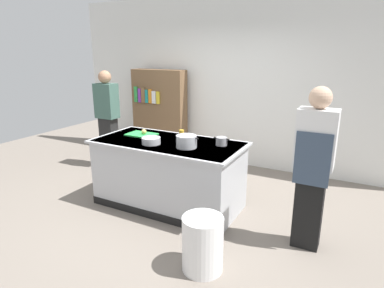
{
  "coord_description": "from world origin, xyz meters",
  "views": [
    {
      "loc": [
        2.18,
        -3.44,
        2.04
      ],
      "look_at": [
        0.25,
        0.2,
        0.85
      ],
      "focal_mm": 30.28,
      "sensor_mm": 36.0,
      "label": 1
    }
  ],
  "objects": [
    {
      "name": "trash_bin",
      "position": [
        1.01,
        -1.02,
        0.28
      ],
      "size": [
        0.39,
        0.39,
        0.55
      ],
      "primitive_type": "cylinder",
      "color": "white",
      "rests_on": "ground_plane"
    },
    {
      "name": "bookshelf",
      "position": [
        -1.32,
        1.8,
        0.85
      ],
      "size": [
        1.1,
        0.31,
        1.7
      ],
      "color": "brown",
      "rests_on": "ground_plane"
    },
    {
      "name": "counter_island",
      "position": [
        0.0,
        -0.0,
        0.47
      ],
      "size": [
        1.98,
        0.98,
        0.9
      ],
      "color": "#B7BABF",
      "rests_on": "ground_plane"
    },
    {
      "name": "person_chef",
      "position": [
        1.82,
        -0.13,
        0.91
      ],
      "size": [
        0.38,
        0.25,
        1.72
      ],
      "rotation": [
        0.0,
        0.0,
        1.38
      ],
      "color": "black",
      "rests_on": "ground_plane"
    },
    {
      "name": "onion",
      "position": [
        -0.46,
        0.11,
        0.96
      ],
      "size": [
        0.07,
        0.07,
        0.07
      ],
      "primitive_type": "sphere",
      "color": "tan",
      "rests_on": "cutting_board"
    },
    {
      "name": "person_guest",
      "position": [
        -1.77,
        0.83,
        0.91
      ],
      "size": [
        0.38,
        0.24,
        1.72
      ],
      "rotation": [
        0.0,
        0.0,
        -1.43
      ],
      "color": "black",
      "rests_on": "ground_plane"
    },
    {
      "name": "sauce_pan",
      "position": [
        0.68,
        0.17,
        0.95
      ],
      "size": [
        0.21,
        0.14,
        0.1
      ],
      "color": "#99999E",
      "rests_on": "counter_island"
    },
    {
      "name": "mixing_bowl",
      "position": [
        -0.13,
        -0.19,
        0.94
      ],
      "size": [
        0.24,
        0.24,
        0.08
      ],
      "primitive_type": "cylinder",
      "color": "#B7BABF",
      "rests_on": "counter_island"
    },
    {
      "name": "stock_pot",
      "position": [
        0.34,
        -0.12,
        0.98
      ],
      "size": [
        0.32,
        0.25,
        0.15
      ],
      "color": "#B7BABF",
      "rests_on": "counter_island"
    },
    {
      "name": "back_wall",
      "position": [
        0.0,
        2.1,
        1.5
      ],
      "size": [
        6.4,
        0.12,
        3.0
      ],
      "primitive_type": "cube",
      "color": "white",
      "rests_on": "ground_plane"
    },
    {
      "name": "ground_plane",
      "position": [
        0.0,
        0.0,
        0.0
      ],
      "size": [
        10.0,
        10.0,
        0.0
      ],
      "primitive_type": "plane",
      "color": "slate"
    },
    {
      "name": "cutting_board",
      "position": [
        -0.5,
        0.11,
        0.91
      ],
      "size": [
        0.4,
        0.28,
        0.02
      ],
      "primitive_type": "cube",
      "color": "green",
      "rests_on": "counter_island"
    },
    {
      "name": "juice_cup",
      "position": [
        0.04,
        0.29,
        0.95
      ],
      "size": [
        0.07,
        0.07,
        0.1
      ],
      "primitive_type": "cylinder",
      "color": "yellow",
      "rests_on": "counter_island"
    }
  ]
}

